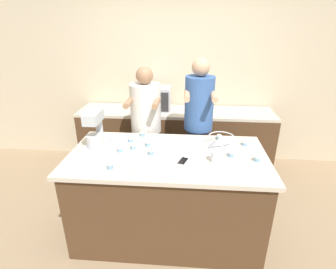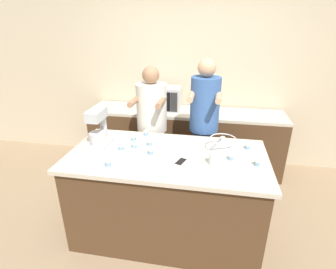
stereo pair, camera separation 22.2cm
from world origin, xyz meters
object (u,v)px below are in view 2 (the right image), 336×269
Objects in this scene: microwave_oven at (164,99)px; drinking_glass at (213,159)px; cupcake_3 at (257,162)px; cupcake_0 at (223,139)px; cupcake_6 at (133,138)px; cupcake_9 at (248,146)px; cupcake_10 at (146,132)px; cupcake_7 at (149,142)px; stand_mixer at (99,129)px; cupcake_8 at (150,151)px; person_right at (203,130)px; small_plate at (139,169)px; cupcake_1 at (121,147)px; person_left at (152,131)px; cupcake_4 at (231,156)px; cupcake_5 at (134,145)px; baking_tray at (184,144)px; cupcake_2 at (108,162)px; cell_phone at (181,162)px; mixing_bowl at (223,144)px.

drinking_glass is (0.74, -1.54, -0.09)m from microwave_oven.
cupcake_0 is at bearing 122.85° from cupcake_3.
cupcake_3 and cupcake_6 have the same top height.
cupcake_9 and cupcake_10 have the same top height.
drinking_glass is 0.38m from cupcake_3.
drinking_glass is at bearing -34.99° from cupcake_10.
cupcake_0 and cupcake_7 have the same top height.
cupcake_10 is (0.40, 0.31, -0.13)m from stand_mixer.
cupcake_8 and cupcake_9 have the same top height.
cupcake_7 is at bearing -133.75° from person_right.
small_plate is 0.44m from cupcake_1.
person_left is at bearing 100.79° from cupcake_7.
cupcake_0 is 1.00× the size of cupcake_10.
cupcake_4 and cupcake_5 have the same top height.
small_plate is at bearing -85.83° from microwave_oven.
cupcake_3 is at bearing -22.10° from baking_tray.
drinking_glass reaches higher than cupcake_7.
small_plate is 3.03× the size of cupcake_2.
cupcake_8 is at bearing -70.12° from cupcake_10.
person_left is 1.04m from small_plate.
cupcake_6 is at bearing 156.75° from drinking_glass.
baking_tray is at bearing 38.62° from cupcake_8.
small_plate is 1.02m from cupcake_3.
cupcake_2 is (-0.61, -0.16, 0.02)m from cell_phone.
mixing_bowl is 4.28× the size of cupcake_9.
cupcake_5 is at bearing -91.63° from microwave_oven.
person_right reaches higher than cell_phone.
baking_tray is 2.71× the size of cell_phone.
person_right is 4.65× the size of stand_mixer.
stand_mixer is 6.26× the size of cupcake_0.
cupcake_1 is at bearing -102.74° from cupcake_6.
cupcake_5 and cupcake_6 have the same top height.
cupcake_3 is at bearing -34.35° from person_left.
cupcake_3 is at bearing -18.21° from cupcake_4.
cupcake_7 is at bearing 107.08° from cupcake_8.
cell_phone is 0.64m from cupcake_2.
cupcake_5 is at bearing 156.14° from cell_phone.
cupcake_1 is 1.24m from cupcake_9.
cupcake_6 is (0.06, 0.55, 0.00)m from cupcake_2.
cupcake_2 reaches higher than small_plate.
drinking_glass is 1.69× the size of cupcake_9.
cupcake_6 is 0.37m from cupcake_8.
cupcake_0 is 1.00× the size of cupcake_7.
cupcake_7 is (0.19, -0.09, 0.00)m from cupcake_6.
cupcake_0 is (0.37, 0.52, 0.02)m from cell_phone.
cupcake_6 and cupcake_7 have the same top height.
drinking_glass is at bearing -173.45° from cupcake_3.
person_right reaches higher than cupcake_10.
microwave_oven is 7.98× the size of cupcake_2.
cupcake_10 is (-1.12, 0.47, 0.00)m from cupcake_3.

